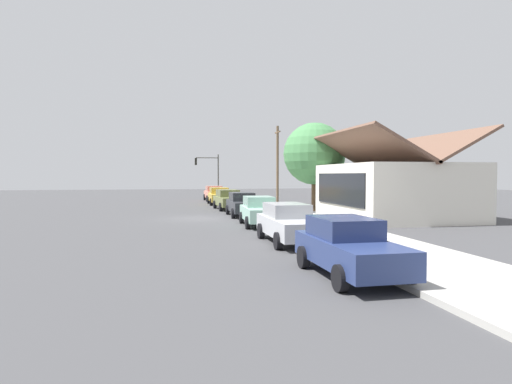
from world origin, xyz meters
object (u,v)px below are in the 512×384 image
at_px(car_seafoam, 260,211).
at_px(car_silver, 289,223).
at_px(car_mustard, 219,196).
at_px(car_navy, 348,247).
at_px(car_coral, 214,193).
at_px(utility_pole_wooden, 277,163).
at_px(car_charcoal, 243,204).
at_px(fire_hydrant_red, 287,217).
at_px(traffic_light_main, 209,169).
at_px(car_olive, 229,199).
at_px(shade_tree, 314,154).

distance_m(car_seafoam, car_silver, 6.22).
height_order(car_mustard, car_navy, same).
xyz_separation_m(car_coral, utility_pole_wooden, (6.46, 5.45, 3.11)).
distance_m(car_charcoal, car_navy, 18.16).
bearing_deg(fire_hydrant_red, car_seafoam, -111.86).
bearing_deg(car_coral, car_navy, -1.21).
distance_m(car_seafoam, utility_pole_wooden, 18.71).
height_order(car_navy, traffic_light_main, traffic_light_main).
bearing_deg(traffic_light_main, car_mustard, 0.43).
bearing_deg(car_silver, car_olive, 179.95).
bearing_deg(car_coral, fire_hydrant_red, 2.16).
bearing_deg(car_mustard, car_seafoam, 1.29).
distance_m(car_seafoam, fire_hydrant_red, 1.52).
xyz_separation_m(car_coral, fire_hydrant_red, (24.66, 1.45, -0.32)).
distance_m(utility_pole_wooden, fire_hydrant_red, 18.94).
bearing_deg(car_olive, utility_pole_wooden, 134.46).
relative_size(car_mustard, fire_hydrant_red, 6.79).
bearing_deg(car_mustard, car_charcoal, 1.61).
bearing_deg(car_seafoam, car_mustard, -176.76).
bearing_deg(car_silver, car_seafoam, 179.04).
distance_m(traffic_light_main, fire_hydrant_red, 28.71).
relative_size(car_olive, traffic_light_main, 0.95).
distance_m(car_charcoal, traffic_light_main, 22.33).
height_order(car_silver, car_navy, same).
xyz_separation_m(car_charcoal, traffic_light_main, (-22.16, -0.28, 2.68)).
height_order(shade_tree, utility_pole_wooden, utility_pole_wooden).
bearing_deg(car_navy, traffic_light_main, 179.33).
relative_size(car_mustard, car_charcoal, 1.01).
bearing_deg(car_charcoal, car_navy, 0.27).
relative_size(car_olive, fire_hydrant_red, 6.96).
relative_size(car_olive, shade_tree, 0.73).
relative_size(car_silver, shade_tree, 0.71).
bearing_deg(fire_hydrant_red, car_silver, -14.26).
xyz_separation_m(car_olive, car_seafoam, (11.60, 0.18, -0.00)).
xyz_separation_m(car_silver, car_navy, (6.16, -0.01, -0.00)).
height_order(shade_tree, fire_hydrant_red, shade_tree).
distance_m(car_charcoal, shade_tree, 7.70).
bearing_deg(traffic_light_main, car_navy, 0.30).
xyz_separation_m(car_mustard, utility_pole_wooden, (0.38, 5.59, 3.11)).
distance_m(car_charcoal, car_seafoam, 5.78).
relative_size(car_charcoal, utility_pole_wooden, 0.64).
relative_size(car_navy, utility_pole_wooden, 0.60).
bearing_deg(traffic_light_main, utility_pole_wooden, 28.78).
relative_size(car_seafoam, traffic_light_main, 0.87).
bearing_deg(car_olive, car_silver, -2.51).
height_order(car_charcoal, car_silver, same).
xyz_separation_m(car_silver, shade_tree, (-15.02, 6.17, 3.59)).
distance_m(car_mustard, car_seafoam, 18.02).
bearing_deg(car_silver, shade_tree, 157.22).
distance_m(car_olive, car_seafoam, 11.61).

